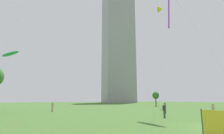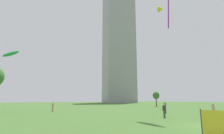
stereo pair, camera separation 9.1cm
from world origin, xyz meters
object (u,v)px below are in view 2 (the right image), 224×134
Objects in this scene: person_standing_4 at (53,106)px; kite_flying_8 at (11,54)px; park_tree_2 at (156,96)px; event_banner at (224,124)px; person_standing_1 at (165,107)px; distant_highrise_0 at (118,32)px; person_standing_2 at (213,109)px; kite_flying_7 at (161,9)px; person_standing_3 at (164,110)px.

kite_flying_8 reaches higher than person_standing_4.
event_banner is at bearing -130.13° from park_tree_2.
person_standing_1 is 0.69× the size of event_banner.
event_banner is (-55.00, -96.39, -50.31)m from distant_highrise_0.
distant_highrise_0 is at bearing 43.48° from kite_flying_8.
kite_flying_7 is at bearing 125.82° from person_standing_2.
person_standing_4 is 14.44m from kite_flying_8.
person_standing_3 is 0.63× the size of event_banner.
person_standing_4 is at bearing -165.99° from park_tree_2.
kite_flying_7 is (15.82, 14.33, 27.64)m from person_standing_1.
person_standing_3 is 0.35× the size of park_tree_2.
park_tree_2 is 0.05× the size of distant_highrise_0.
person_standing_1 is 0.39× the size of park_tree_2.
person_standing_4 is 0.64× the size of event_banner.
kite_flying_8 is (-16.56, 24.35, 10.21)m from person_standing_3.
kite_flying_8 reaches higher than person_standing_1.
person_standing_4 reaches higher than event_banner.
person_standing_1 reaches higher than person_standing_3.
distant_highrise_0 reaches higher than kite_flying_7.
kite_flying_8 is 2.59× the size of park_tree_2.
person_standing_3 is 19.53m from person_standing_4.
person_standing_2 is (1.84, -6.44, -0.10)m from person_standing_1.
person_standing_1 is 1.08× the size of person_standing_4.
event_banner is (-12.66, -7.81, -0.11)m from person_standing_2.
person_standing_3 is 111.36m from distant_highrise_0.
event_banner is at bearing -129.41° from person_standing_3.
person_standing_1 is 105.87m from distant_highrise_0.
person_standing_2 is 0.35× the size of park_tree_2.
person_standing_1 is 1.10× the size of person_standing_3.
kite_flying_8 is at bearing 171.35° from kite_flying_7.
person_standing_2 is at bearing 100.69° from person_standing_4.
person_standing_1 is 6.70m from person_standing_2.
person_standing_2 is at bearing -25.43° from person_standing_3.
kite_flying_8 reaches higher than park_tree_2.
person_standing_3 is (-6.65, 2.07, 0.00)m from person_standing_2.
distant_highrise_0 is (65.54, 62.15, 39.98)m from kite_flying_8.
park_tree_2 reaches higher than person_standing_1.
park_tree_2 is (33.01, 8.24, 2.41)m from person_standing_4.
kite_flying_7 is 47.98m from event_banner.
person_standing_2 is at bearing -101.87° from distant_highrise_0.
person_standing_4 reaches higher than person_standing_3.
kite_flying_7 is (29.88, 1.49, 27.72)m from person_standing_4.
distant_highrise_0 reaches higher than park_tree_2.
kite_flying_7 is at bearing -99.02° from distant_highrise_0.
distant_highrise_0 is (48.99, 86.50, 50.19)m from person_standing_3.
person_standing_1 is 0.02× the size of distant_highrise_0.
person_standing_4 is at bearing -177.15° from kite_flying_7.
person_standing_4 is at bearing -116.37° from distant_highrise_0.
park_tree_2 reaches higher than person_standing_2.
person_standing_4 is 27.28m from event_banner.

